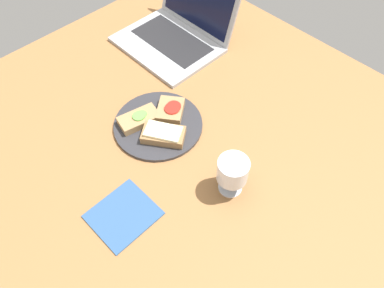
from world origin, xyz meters
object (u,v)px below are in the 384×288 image
plate (158,125)px  laptop (178,29)px  sandwich_with_tomato (171,110)px  wine_glass (233,171)px  sandwich_with_cucumber (140,118)px  sandwich_with_cheese (163,134)px  napkin (123,215)px

plate → laptop: size_ratio=0.76×
sandwich_with_tomato → laptop: size_ratio=0.34×
sandwich_with_tomato → wine_glass: (28.95, -5.79, 5.40)cm
sandwich_with_cucumber → wine_glass: bearing=4.8°
sandwich_with_cucumber → wine_glass: 33.40cm
wine_glass → laptop: (-53.50, 31.81, -3.32)cm
wine_glass → plate: bearing=179.2°
sandwich_with_cucumber → laptop: 40.33cm
sandwich_with_tomato → plate: bearing=-85.0°
sandwich_with_cucumber → sandwich_with_cheese: (9.29, 0.94, 0.25)cm
laptop → wine_glass: bearing=-30.7°
sandwich_with_tomato → sandwich_with_cheese: bearing=-54.6°
plate → sandwich_with_tomato: 5.74cm
sandwich_with_cucumber → laptop: bearing=120.9°
wine_glass → napkin: wine_glass is taller
plate → laptop: 40.37cm
sandwich_with_cheese → sandwich_with_tomato: 9.34cm
plate → sandwich_with_tomato: (-0.48, 5.42, 1.84)cm
sandwich_with_cucumber → napkin: 29.45cm
plate → sandwich_with_cucumber: sandwich_with_cucumber is taller
sandwich_with_cucumber → napkin: bearing=-47.7°
sandwich_with_cucumber → sandwich_with_tomato: size_ratio=1.08×
sandwich_with_cheese → sandwich_with_tomato: bearing=125.4°
sandwich_with_tomato → wine_glass: 30.01cm
sandwich_with_tomato → napkin: (15.90, -30.27, -2.15)cm
sandwich_with_cucumber → sandwich_with_tomato: 9.40cm
sandwich_with_cheese → wine_glass: size_ratio=1.18×
sandwich_with_cheese → laptop: bearing=131.7°
plate → napkin: plate is taller
plate → laptop: laptop is taller
sandwich_with_cucumber → laptop: (-20.67, 34.57, 2.18)cm
sandwich_with_tomato → napkin: 34.26cm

